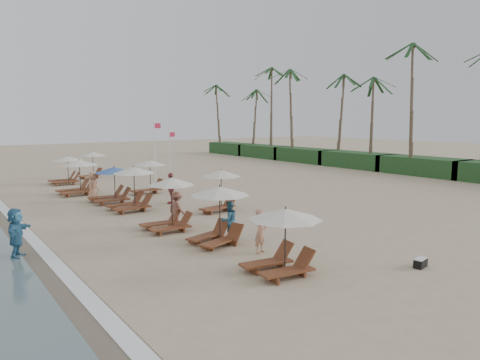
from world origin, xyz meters
TOP-DOWN VIEW (x-y plane):
  - ground at (0.00, 0.00)m, footprint 160.00×160.00m
  - foam_line at (-11.20, 10.00)m, footprint 0.50×140.00m
  - shrub_hedge at (22.00, 14.50)m, footprint 3.20×53.00m
  - palm_row at (21.91, 15.40)m, footprint 7.00×52.00m
  - lounger_station_0 at (-5.45, -4.69)m, footprint 2.59×2.41m
  - lounger_station_1 at (-5.31, -0.60)m, footprint 2.58×2.41m
  - lounger_station_2 at (-5.89, 2.51)m, footprint 2.43×2.09m
  - lounger_station_3 at (-5.57, 7.68)m, footprint 2.67×2.34m
  - lounger_station_4 at (-5.63, 10.57)m, footprint 2.71×2.35m
  - lounger_station_5 at (-6.49, 14.72)m, footprint 2.74×2.44m
  - lounger_station_6 at (-5.83, 20.15)m, footprint 2.73×2.43m
  - inland_station_0 at (-1.71, 4.62)m, footprint 2.78×2.24m
  - inland_station_1 at (-2.40, 12.38)m, footprint 2.78×2.24m
  - inland_station_2 at (-3.02, 22.58)m, footprint 2.64×2.24m
  - beachgoer_near at (-4.63, -2.61)m, footprint 0.72×0.62m
  - beachgoer_mid_a at (-4.46, -0.28)m, footprint 0.79×0.61m
  - beachgoer_mid_b at (-5.14, 3.05)m, footprint 0.79×1.15m
  - beachgoer_far_a at (-2.85, 8.12)m, footprint 0.99×1.16m
  - beachgoer_far_b at (-6.32, 11.79)m, footprint 1.06×1.04m
  - waterline_walker at (-12.13, 2.15)m, footprint 1.27×1.76m
  - duffel_bag at (-1.24, -7.08)m, footprint 0.61×0.39m
  - flag_pole_near at (0.17, 16.65)m, footprint 0.60×0.08m
  - flag_pole_far at (2.90, 19.48)m, footprint 0.60×0.08m

SIDE VIEW (x-z plane):
  - ground at x=0.00m, z-range 0.00..0.00m
  - foam_line at x=-11.20m, z-range 0.00..0.02m
  - duffel_bag at x=-1.24m, z-range 0.00..0.32m
  - shrub_hedge at x=22.00m, z-range 0.00..1.60m
  - beachgoer_mid_a at x=-4.46m, z-range 0.00..1.61m
  - beachgoer_mid_b at x=-5.14m, z-range 0.00..1.63m
  - beachgoer_near at x=-4.63m, z-range 0.00..1.68m
  - beachgoer_far_b at x=-6.32m, z-range 0.00..1.84m
  - waterline_walker at x=-12.13m, z-range 0.00..1.84m
  - beachgoer_far_a at x=-2.85m, z-range 0.00..1.87m
  - lounger_station_4 at x=-5.63m, z-range 0.00..2.15m
  - lounger_station_6 at x=-5.83m, z-range 0.04..2.21m
  - lounger_station_5 at x=-6.49m, z-range 0.01..2.31m
  - lounger_station_0 at x=-5.45m, z-range 0.12..2.24m
  - lounger_station_2 at x=-5.89m, z-range -0.02..2.38m
  - lounger_station_3 at x=-5.57m, z-range -0.02..2.38m
  - lounger_station_1 at x=-5.31m, z-range 0.13..2.45m
  - inland_station_1 at x=-2.40m, z-range 0.20..2.43m
  - inland_station_0 at x=-1.71m, z-range 0.21..2.44m
  - inland_station_2 at x=-3.02m, z-range 0.31..2.54m
  - flag_pole_far at x=2.90m, z-range 0.24..4.32m
  - flag_pole_near at x=0.17m, z-range 0.25..5.15m
  - palm_row at x=21.91m, z-range 3.76..16.06m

